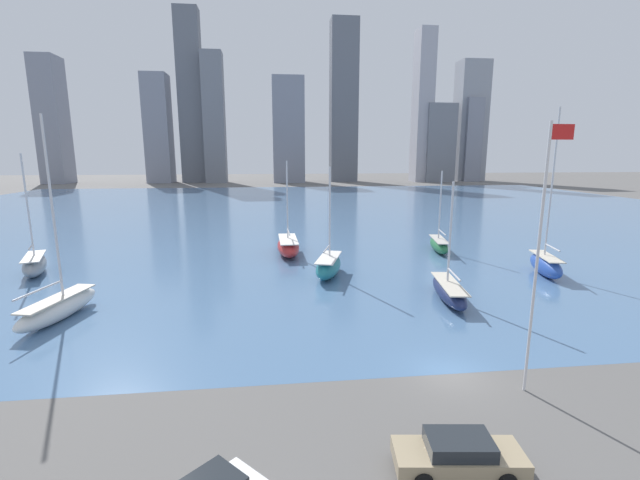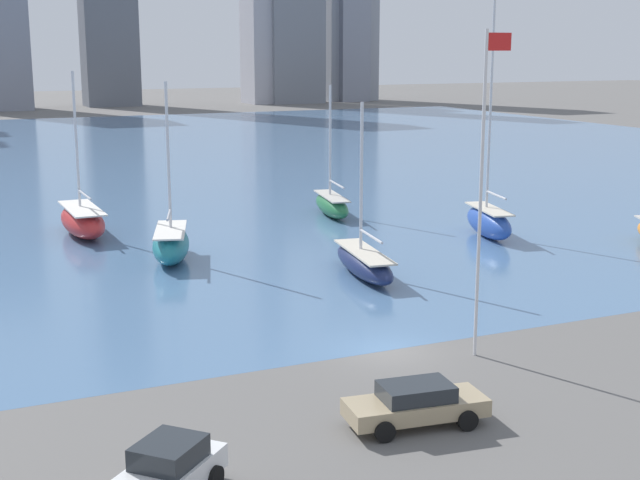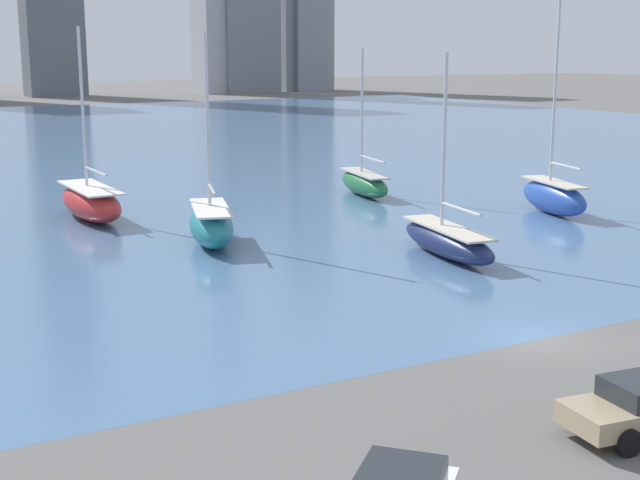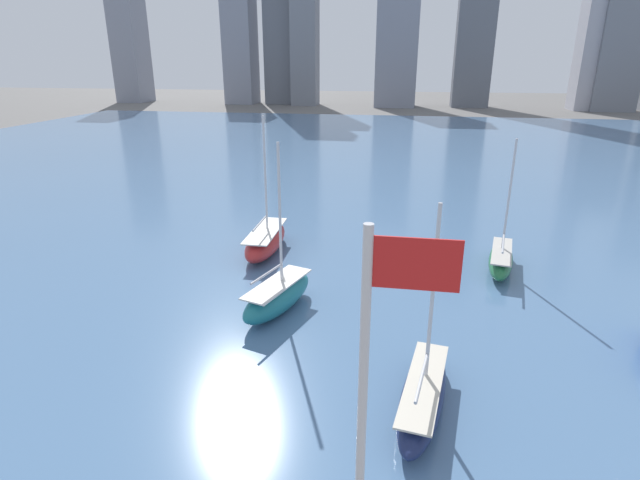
{
  "view_description": "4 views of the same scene",
  "coord_description": "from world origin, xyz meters",
  "px_view_note": "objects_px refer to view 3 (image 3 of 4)",
  "views": [
    {
      "loc": [
        -9.72,
        -20.8,
        11.97
      ],
      "look_at": [
        -5.41,
        15.95,
        4.54
      ],
      "focal_mm": 24.0,
      "sensor_mm": 36.0,
      "label": 1
    },
    {
      "loc": [
        -17.68,
        -31.97,
        12.74
      ],
      "look_at": [
        1.81,
        10.99,
        2.55
      ],
      "focal_mm": 50.0,
      "sensor_mm": 36.0,
      "label": 2
    },
    {
      "loc": [
        -21.3,
        -22.2,
        10.02
      ],
      "look_at": [
        -2.72,
        10.92,
        1.8
      ],
      "focal_mm": 50.0,
      "sensor_mm": 36.0,
      "label": 3
    },
    {
      "loc": [
        3.52,
        -7.9,
        15.42
      ],
      "look_at": [
        -1.02,
        18.37,
        5.68
      ],
      "focal_mm": 28.0,
      "sensor_mm": 36.0,
      "label": 4
    }
  ],
  "objects_px": {
    "sailboat_blue": "(554,195)",
    "sailboat_teal": "(211,224)",
    "sailboat_navy": "(447,240)",
    "sailboat_green": "(364,183)",
    "sailboat_red": "(91,202)"
  },
  "relations": [
    {
      "from": "sailboat_blue",
      "to": "sailboat_teal",
      "type": "distance_m",
      "value": 21.84
    },
    {
      "from": "sailboat_blue",
      "to": "sailboat_navy",
      "type": "height_order",
      "value": "sailboat_blue"
    },
    {
      "from": "sailboat_green",
      "to": "sailboat_teal",
      "type": "relative_size",
      "value": 0.92
    },
    {
      "from": "sailboat_red",
      "to": "sailboat_teal",
      "type": "xyz_separation_m",
      "value": [
        3.59,
        -9.93,
        0.02
      ]
    },
    {
      "from": "sailboat_green",
      "to": "sailboat_teal",
      "type": "distance_m",
      "value": 17.93
    },
    {
      "from": "sailboat_blue",
      "to": "sailboat_navy",
      "type": "xyz_separation_m",
      "value": [
        -12.71,
        -6.03,
        -0.36
      ]
    },
    {
      "from": "sailboat_green",
      "to": "sailboat_teal",
      "type": "xyz_separation_m",
      "value": [
        -15.27,
        -9.4,
        0.17
      ]
    },
    {
      "from": "sailboat_teal",
      "to": "sailboat_blue",
      "type": "bearing_deg",
      "value": 11.8
    },
    {
      "from": "sailboat_blue",
      "to": "sailboat_teal",
      "type": "height_order",
      "value": "sailboat_blue"
    },
    {
      "from": "sailboat_teal",
      "to": "sailboat_green",
      "type": "bearing_deg",
      "value": 49.22
    },
    {
      "from": "sailboat_teal",
      "to": "sailboat_navy",
      "type": "height_order",
      "value": "sailboat_teal"
    },
    {
      "from": "sailboat_blue",
      "to": "sailboat_green",
      "type": "xyz_separation_m",
      "value": [
        -6.46,
        11.6,
        -0.29
      ]
    },
    {
      "from": "sailboat_green",
      "to": "sailboat_navy",
      "type": "height_order",
      "value": "sailboat_green"
    },
    {
      "from": "sailboat_red",
      "to": "sailboat_teal",
      "type": "relative_size",
      "value": 1.04
    },
    {
      "from": "sailboat_blue",
      "to": "sailboat_navy",
      "type": "distance_m",
      "value": 14.08
    }
  ]
}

